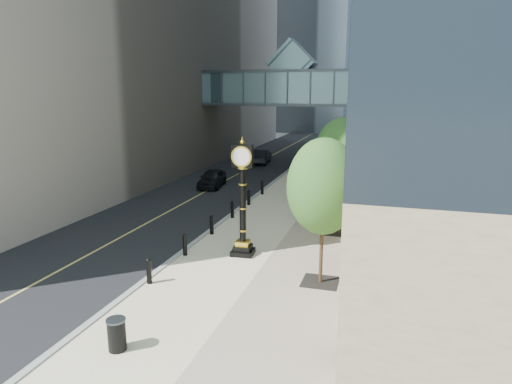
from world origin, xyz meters
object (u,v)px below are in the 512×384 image
Objects in this scene: pedestrian at (362,202)px; street_clock at (243,206)px; car_near at (212,178)px; car_far at (261,156)px; trash_bin at (117,335)px.

street_clock is at bearing 78.98° from pedestrian.
car_near is 0.90× the size of car_far.
street_clock reaches higher than pedestrian.
street_clock is 1.30× the size of car_near.
street_clock is 15.22m from car_near.
car_near is at bearing 113.52° from street_clock.
car_near is (-11.64, 5.26, -0.21)m from pedestrian.
pedestrian is at bearing -31.08° from car_near.
pedestrian is 12.77m from car_near.
car_near is at bearing 81.47° from car_far.
pedestrian is at bearing 70.87° from trash_bin.
car_near is at bearing -5.38° from pedestrian.
car_far is (-5.41, 33.98, 0.24)m from trash_bin.
street_clock reaches higher than car_near.
street_clock is 1.17× the size of car_far.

